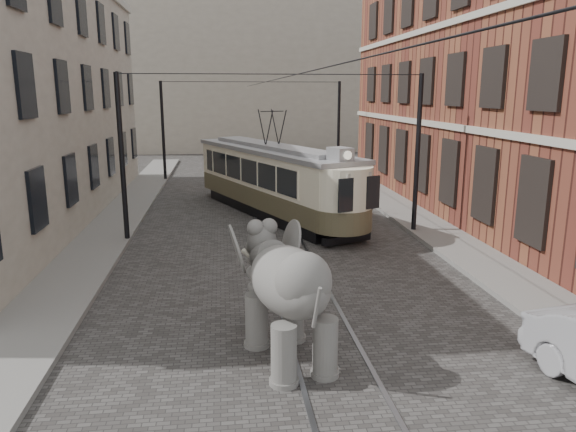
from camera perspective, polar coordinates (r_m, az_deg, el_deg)
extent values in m
plane|color=#474441|center=(14.68, 1.69, -8.32)|extent=(120.00, 120.00, 0.00)
cube|color=slate|center=(16.60, 22.77, -6.53)|extent=(2.00, 60.00, 0.15)
cube|color=slate|center=(15.16, -23.68, -8.44)|extent=(2.00, 60.00, 0.15)
cube|color=#5E281F|center=(26.06, 23.87, 13.35)|extent=(8.00, 26.00, 12.00)
cube|color=gray|center=(53.59, -4.88, 14.66)|extent=(28.00, 10.00, 14.00)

